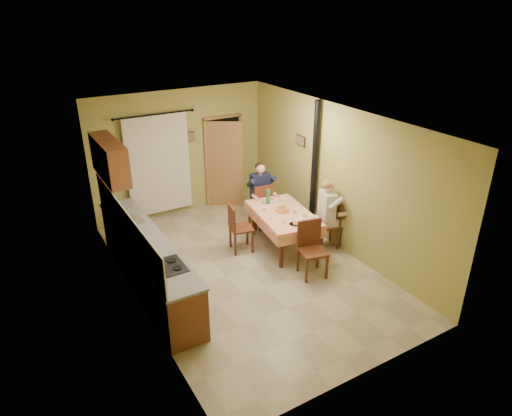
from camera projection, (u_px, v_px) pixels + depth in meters
floor at (247, 270)px, 8.38m from camera, size 4.00×6.00×0.01m
room_shell at (246, 177)px, 7.62m from camera, size 4.04×6.04×2.82m
kitchen_run at (147, 262)px, 7.71m from camera, size 0.64×3.64×1.56m
upper_cabinets at (109, 159)px, 8.05m from camera, size 0.35×1.40×0.70m
curtain at (159, 164)px, 9.86m from camera, size 1.70×0.07×2.22m
doorway at (224, 162)px, 10.65m from camera, size 0.96×0.48×2.15m
dining_table at (283, 230)px, 9.00m from camera, size 1.21×1.76×0.76m
tableware at (287, 211)px, 8.75m from camera, size 0.76×1.62×0.33m
chair_far at (261, 213)px, 9.89m from camera, size 0.49×0.49×1.00m
chair_near at (312, 260)px, 8.12m from camera, size 0.54×0.54×1.01m
chair_right at (327, 233)px, 9.05m from camera, size 0.50×0.50×0.97m
chair_left at (241, 237)px, 8.92m from camera, size 0.49×0.49×0.97m
man_far at (261, 188)px, 9.66m from camera, size 0.62×0.51×1.39m
man_right at (328, 206)px, 8.80m from camera, size 0.56×0.64×1.39m
stove_flue at (313, 187)px, 9.30m from camera, size 0.24×0.24×2.80m
picture_back at (190, 136)px, 10.08m from camera, size 0.19×0.03×0.23m
picture_right at (300, 141)px, 9.45m from camera, size 0.03×0.31×0.21m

